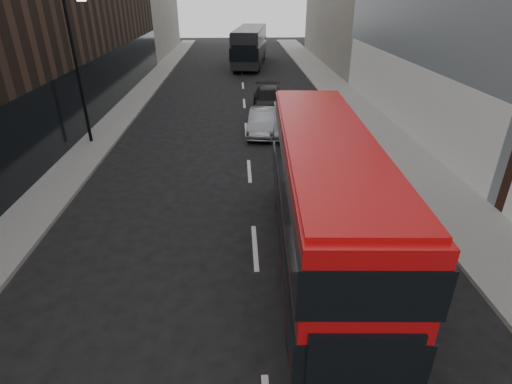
{
  "coord_description": "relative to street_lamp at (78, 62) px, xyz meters",
  "views": [
    {
      "loc": [
        -0.45,
        -2.54,
        7.36
      ],
      "look_at": [
        -0.01,
        6.99,
        2.5
      ],
      "focal_mm": 28.0,
      "sensor_mm": 36.0,
      "label": 1
    }
  ],
  "objects": [
    {
      "name": "sidewalk_right",
      "position": [
        15.72,
        7.0,
        -4.11
      ],
      "size": [
        3.0,
        80.0,
        0.15
      ],
      "primitive_type": "cube",
      "color": "slate",
      "rests_on": "ground"
    },
    {
      "name": "sidewalk_left",
      "position": [
        0.22,
        7.0,
        -4.11
      ],
      "size": [
        2.0,
        80.0,
        0.15
      ],
      "primitive_type": "cube",
      "color": "slate",
      "rests_on": "ground"
    },
    {
      "name": "street_lamp",
      "position": [
        0.0,
        0.0,
        0.0
      ],
      "size": [
        1.06,
        0.22,
        7.0
      ],
      "color": "black",
      "rests_on": "sidewalk_left"
    },
    {
      "name": "red_bus",
      "position": [
        10.05,
        -10.9,
        -1.91
      ],
      "size": [
        2.89,
        10.22,
        4.09
      ],
      "rotation": [
        0.0,
        0.0,
        -0.05
      ],
      "color": "#B30B0C",
      "rests_on": "ground"
    },
    {
      "name": "grey_bus",
      "position": [
        9.17,
        24.14,
        -2.15
      ],
      "size": [
        4.28,
        11.99,
        3.8
      ],
      "rotation": [
        0.0,
        0.0,
        -0.13
      ],
      "color": "black",
      "rests_on": "ground"
    },
    {
      "name": "car_a",
      "position": [
        12.21,
        -1.34,
        -3.52
      ],
      "size": [
        1.77,
        3.96,
        1.32
      ],
      "primitive_type": "imported",
      "rotation": [
        0.0,
        0.0,
        -0.06
      ],
      "color": "black",
      "rests_on": "ground"
    },
    {
      "name": "car_b",
      "position": [
        9.11,
        1.32,
        -3.5
      ],
      "size": [
        1.92,
        4.25,
        1.35
      ],
      "primitive_type": "imported",
      "rotation": [
        0.0,
        0.0,
        -0.12
      ],
      "color": "gray",
      "rests_on": "ground"
    },
    {
      "name": "car_c",
      "position": [
        9.85,
        6.0,
        -3.44
      ],
      "size": [
        2.22,
        5.16,
        1.48
      ],
      "primitive_type": "imported",
      "rotation": [
        0.0,
        0.0,
        -0.03
      ],
      "color": "black",
      "rests_on": "ground"
    }
  ]
}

